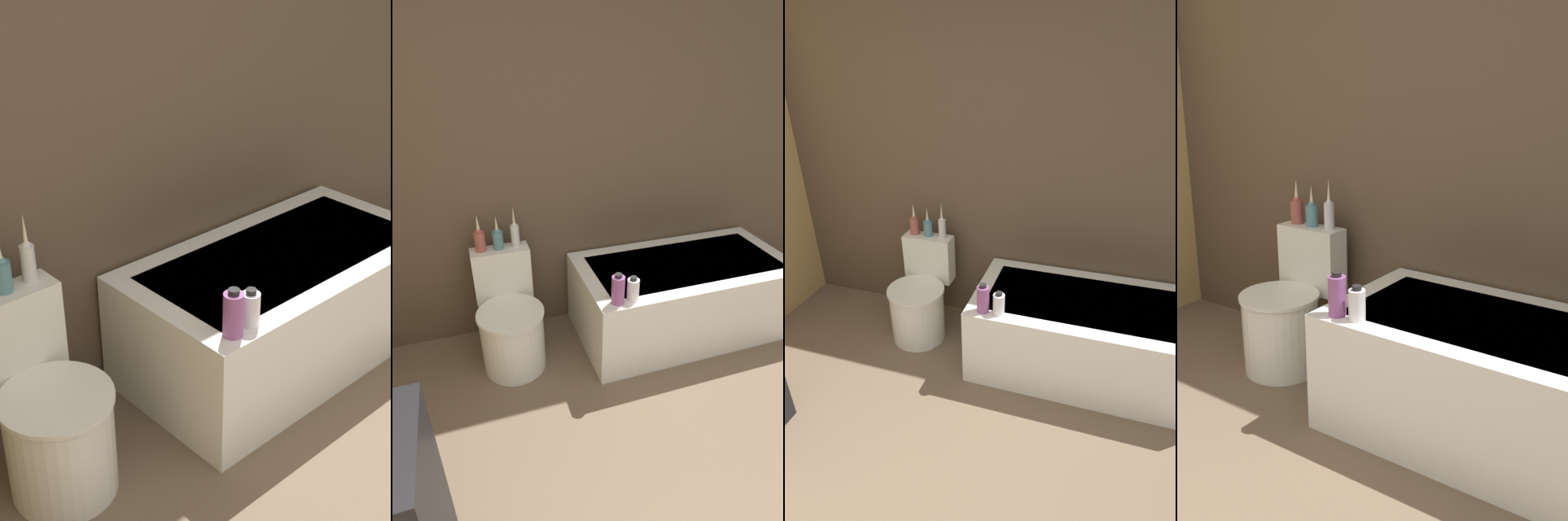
% 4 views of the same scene
% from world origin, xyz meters
% --- Properties ---
extents(wall_back_tiled, '(6.40, 0.06, 2.60)m').
position_xyz_m(wall_back_tiled, '(0.00, 2.37, 1.30)').
color(wall_back_tiled, brown).
rests_on(wall_back_tiled, ground_plane).
extents(bathtub, '(1.51, 0.78, 0.56)m').
position_xyz_m(bathtub, '(0.82, 1.93, 0.29)').
color(bathtub, white).
rests_on(bathtub, ground).
extents(toilet, '(0.43, 0.56, 0.75)m').
position_xyz_m(toilet, '(-0.42, 1.96, 0.30)').
color(toilet, white).
rests_on(toilet, ground).
extents(vase_gold, '(0.07, 0.07, 0.25)m').
position_xyz_m(vase_gold, '(-0.54, 2.19, 0.83)').
color(vase_gold, '#994C47').
rests_on(vase_gold, toilet).
extents(vase_silver, '(0.07, 0.07, 0.23)m').
position_xyz_m(vase_silver, '(-0.42, 2.18, 0.83)').
color(vase_silver, teal).
rests_on(vase_silver, toilet).
extents(vase_bronze, '(0.06, 0.06, 0.27)m').
position_xyz_m(vase_bronze, '(-0.31, 2.19, 0.84)').
color(vase_bronze, silver).
rests_on(vase_bronze, toilet).
extents(shampoo_bottle_tall, '(0.08, 0.08, 0.20)m').
position_xyz_m(shampoo_bottle_tall, '(0.19, 1.61, 0.66)').
color(shampoo_bottle_tall, '#8C4C8C').
rests_on(shampoo_bottle_tall, bathtub).
extents(shampoo_bottle_short, '(0.07, 0.07, 0.16)m').
position_xyz_m(shampoo_bottle_short, '(0.29, 1.62, 0.63)').
color(shampoo_bottle_short, silver).
rests_on(shampoo_bottle_short, bathtub).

